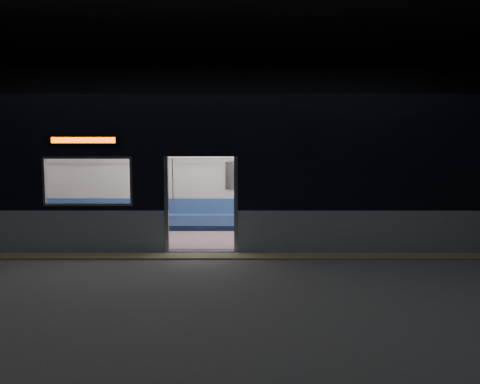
{
  "coord_description": "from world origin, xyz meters",
  "views": [
    {
      "loc": [
        0.85,
        -9.68,
        2.33
      ],
      "look_at": [
        0.82,
        2.3,
        1.17
      ],
      "focal_mm": 38.0,
      "sensor_mm": 36.0,
      "label": 1
    }
  ],
  "objects": [
    {
      "name": "metro_car",
      "position": [
        -0.0,
        2.54,
        1.85
      ],
      "size": [
        18.0,
        3.04,
        3.35
      ],
      "color": "#92A3AF",
      "rests_on": "station_floor"
    },
    {
      "name": "station_envelope",
      "position": [
        0.0,
        0.0,
        3.66
      ],
      "size": [
        24.0,
        14.0,
        5.0
      ],
      "color": "black",
      "rests_on": "station_floor"
    },
    {
      "name": "station_floor",
      "position": [
        0.0,
        0.0,
        -0.01
      ],
      "size": [
        24.0,
        14.0,
        0.01
      ],
      "primitive_type": "cube",
      "color": "#47494C",
      "rests_on": "ground"
    },
    {
      "name": "passenger",
      "position": [
        4.11,
        3.55,
        0.81
      ],
      "size": [
        0.45,
        0.73,
        1.4
      ],
      "rotation": [
        0.0,
        0.0,
        -0.17
      ],
      "color": "black",
      "rests_on": "metro_car"
    },
    {
      "name": "tactile_strip",
      "position": [
        0.0,
        0.55,
        0.01
      ],
      "size": [
        22.8,
        0.5,
        0.03
      ],
      "primitive_type": "cube",
      "color": "#8C7F59",
      "rests_on": "station_floor"
    },
    {
      "name": "transit_map",
      "position": [
        0.97,
        3.85,
        1.47
      ],
      "size": [
        0.98,
        0.03,
        0.64
      ],
      "primitive_type": "cube",
      "color": "white",
      "rests_on": "metro_car"
    },
    {
      "name": "handbag",
      "position": [
        4.07,
        3.32,
        0.69
      ],
      "size": [
        0.35,
        0.31,
        0.15
      ],
      "primitive_type": "cube",
      "rotation": [
        0.0,
        0.0,
        -0.15
      ],
      "color": "black",
      "rests_on": "passenger"
    }
  ]
}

